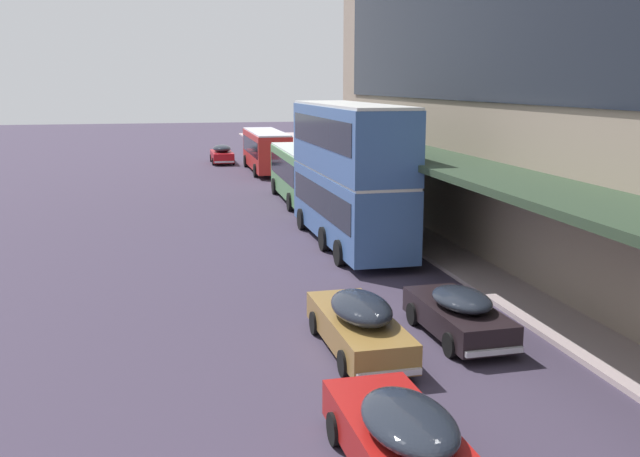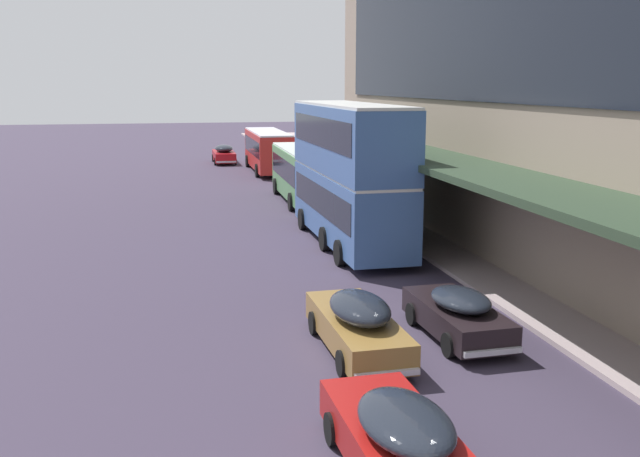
% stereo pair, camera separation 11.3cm
% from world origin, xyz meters
% --- Properties ---
extents(transit_bus_kerbside_front, '(2.93, 10.87, 5.99)m').
position_xyz_m(transit_bus_kerbside_front, '(3.67, 21.71, 3.23)').
color(transit_bus_kerbside_front, '#3D619C').
rests_on(transit_bus_kerbside_front, ground).
extents(transit_bus_kerbside_rear, '(2.74, 9.47, 3.11)m').
position_xyz_m(transit_bus_kerbside_rear, '(3.90, 33.26, 1.79)').
color(transit_bus_kerbside_rear, '#548D53').
rests_on(transit_bus_kerbside_rear, ground).
extents(transit_bus_kerbside_far, '(2.76, 10.38, 3.16)m').
position_xyz_m(transit_bus_kerbside_far, '(3.84, 47.96, 1.82)').
color(transit_bus_kerbside_far, red).
rests_on(transit_bus_kerbside_far, ground).
extents(sedan_trailing_near, '(1.86, 5.05, 1.57)m').
position_xyz_m(sedan_trailing_near, '(0.84, 9.63, 0.77)').
color(sedan_trailing_near, olive).
rests_on(sedan_trailing_near, ground).
extents(sedan_oncoming_front, '(1.97, 4.95, 1.49)m').
position_xyz_m(sedan_oncoming_front, '(0.01, 3.59, 0.74)').
color(sedan_oncoming_front, '#A51613').
rests_on(sedan_oncoming_front, ground).
extents(sedan_trailing_mid, '(1.88, 4.98, 1.61)m').
position_xyz_m(sedan_trailing_mid, '(0.94, 54.73, 0.79)').
color(sedan_trailing_mid, '#AF141B').
rests_on(sedan_trailing_mid, ground).
extents(sedan_lead_mid, '(1.87, 4.37, 1.40)m').
position_xyz_m(sedan_lead_mid, '(3.76, 10.04, 0.70)').
color(sedan_lead_mid, black).
rests_on(sedan_lead_mid, ground).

